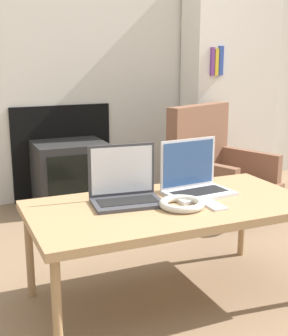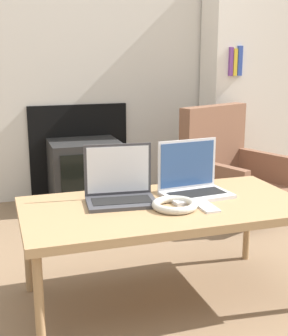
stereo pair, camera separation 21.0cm
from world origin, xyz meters
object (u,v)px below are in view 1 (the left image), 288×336
(phone, at_px, (213,205))
(tv, at_px, (70,174))
(laptop_left, at_px, (125,189))
(armchair, at_px, (213,165))
(headphones, at_px, (182,204))
(laptop_right, at_px, (195,180))

(phone, bearing_deg, tv, 97.92)
(laptop_left, relative_size, armchair, 0.42)
(laptop_left, xyz_separation_m, tv, (0.10, 1.40, -0.28))
(laptop_left, bearing_deg, phone, -26.24)
(tv, bearing_deg, laptop_left, -94.29)
(headphones, xyz_separation_m, tv, (-0.09, 1.57, -0.24))
(headphones, bearing_deg, tv, 93.27)
(phone, height_order, tv, tv)
(laptop_left, relative_size, headphones, 1.65)
(tv, bearing_deg, phone, -82.08)
(laptop_right, height_order, phone, laptop_right)
(laptop_right, bearing_deg, tv, 94.26)
(laptop_left, xyz_separation_m, armchair, (1.03, 0.92, -0.19))
(headphones, bearing_deg, armchair, 52.56)
(armchair, bearing_deg, phone, -144.09)
(tv, distance_m, armchair, 1.05)
(laptop_right, relative_size, phone, 2.24)
(tv, bearing_deg, laptop_right, -79.99)
(laptop_left, bearing_deg, tv, 91.67)
(phone, distance_m, tv, 1.64)
(headphones, bearing_deg, laptop_left, 138.79)
(laptop_right, distance_m, tv, 1.45)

